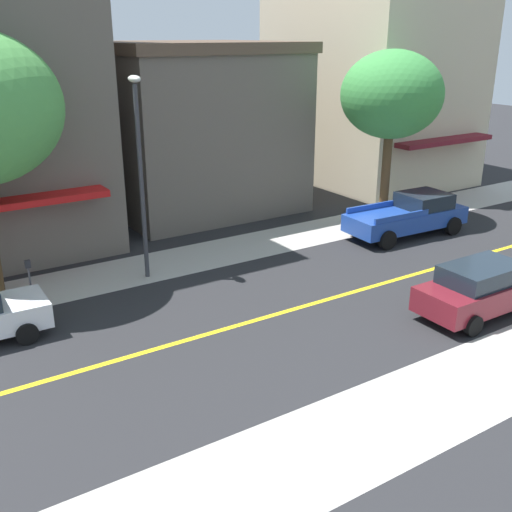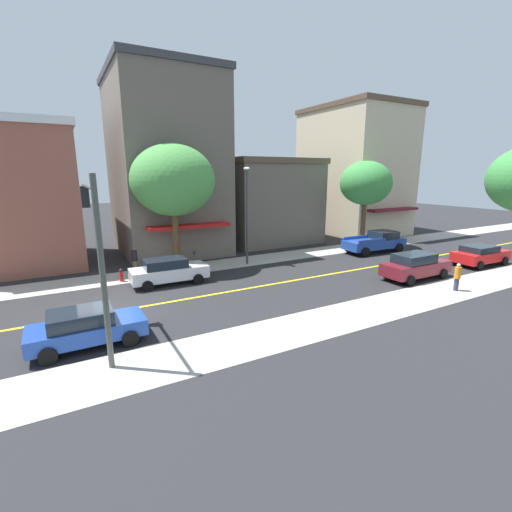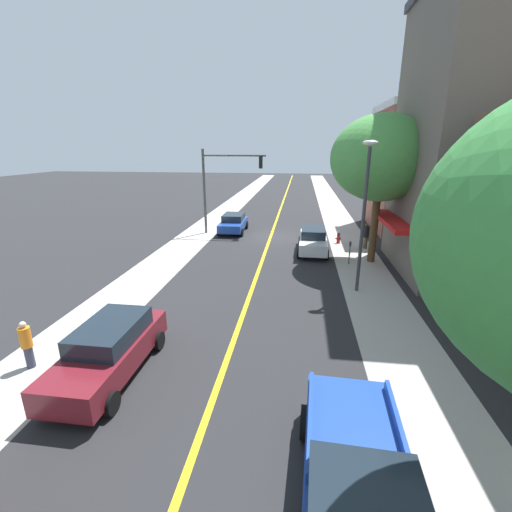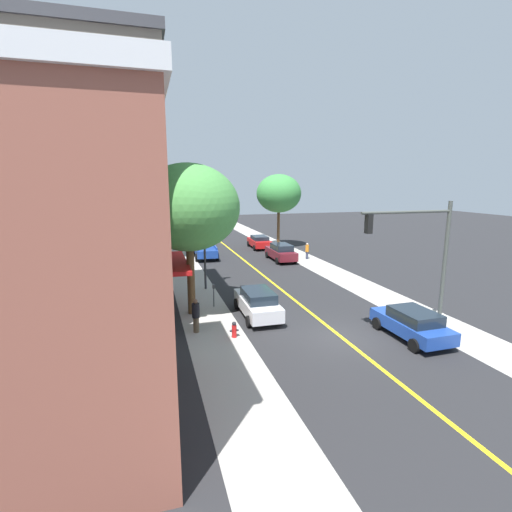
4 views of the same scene
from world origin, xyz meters
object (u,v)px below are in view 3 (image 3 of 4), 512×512
object	(u,v)px
traffic_light_mast	(222,179)
blue_sedan_right_curb	(233,223)
maroon_sedan_right_curb	(110,349)
pedestrian_black_shirt	(366,235)
street_tree_right_corner	(381,159)
fire_hydrant	(338,238)
white_sedan_left_curb	(313,240)
parking_meter	(350,249)
blue_pickup_truck	(359,495)
street_lamp	(365,203)
pedestrian_orange_shirt	(27,344)

from	to	relation	value
traffic_light_mast	blue_sedan_right_curb	xyz separation A→B (m)	(-0.70, -0.61, -3.65)
maroon_sedan_right_curb	pedestrian_black_shirt	distance (m)	18.63
street_tree_right_corner	fire_hydrant	world-z (taller)	street_tree_right_corner
street_tree_right_corner	fire_hydrant	xyz separation A→B (m)	(1.60, -4.10, -5.77)
white_sedan_left_curb	blue_sedan_right_curb	world-z (taller)	white_sedan_left_curb
parking_meter	street_tree_right_corner	bearing A→B (deg)	-150.89
street_tree_right_corner	pedestrian_black_shirt	size ratio (longest dim) A/B	4.88
parking_meter	blue_pickup_truck	world-z (taller)	blue_pickup_truck
parking_meter	white_sedan_left_curb	bearing A→B (deg)	-48.79
fire_hydrant	parking_meter	bearing A→B (deg)	91.88
parking_meter	maroon_sedan_right_curb	bearing A→B (deg)	53.63
parking_meter	pedestrian_black_shirt	xyz separation A→B (m)	(-1.57, -3.73, -0.01)
fire_hydrant	traffic_light_mast	size ratio (longest dim) A/B	0.12
traffic_light_mast	parking_meter	bearing A→B (deg)	-36.50
blue_pickup_truck	white_sedan_left_curb	bearing A→B (deg)	-176.45
blue_sedan_right_curb	blue_pickup_truck	distance (m)	24.10
street_tree_right_corner	blue_sedan_right_curb	distance (m)	13.13
street_tree_right_corner	parking_meter	distance (m)	5.49
parking_meter	street_lamp	bearing A→B (deg)	88.40
white_sedan_left_curb	blue_sedan_right_curb	size ratio (longest dim) A/B	1.08
street_tree_right_corner	traffic_light_mast	xyz separation A→B (m)	(10.67, -6.03, -1.74)
maroon_sedan_right_curb	blue_sedan_right_curb	world-z (taller)	maroon_sedan_right_curb
maroon_sedan_right_curb	blue_pickup_truck	xyz separation A→B (m)	(-6.89, 3.89, 0.03)
fire_hydrant	pedestrian_orange_shirt	size ratio (longest dim) A/B	0.50
traffic_light_mast	pedestrian_black_shirt	distance (m)	11.76
white_sedan_left_curb	maroon_sedan_right_curb	xyz separation A→B (m)	(6.60, 14.22, 0.03)
maroon_sedan_right_curb	traffic_light_mast	bearing A→B (deg)	-177.93
white_sedan_left_curb	blue_pickup_truck	size ratio (longest dim) A/B	0.82
parking_meter	blue_sedan_right_curb	bearing A→B (deg)	-41.11
fire_hydrant	white_sedan_left_curb	distance (m)	3.19
street_lamp	pedestrian_orange_shirt	world-z (taller)	street_lamp
street_tree_right_corner	pedestrian_black_shirt	bearing A→B (deg)	-92.48
pedestrian_black_shirt	street_lamp	bearing A→B (deg)	178.20
pedestrian_black_shirt	pedestrian_orange_shirt	size ratio (longest dim) A/B	1.09
parking_meter	maroon_sedan_right_curb	world-z (taller)	maroon_sedan_right_curb
street_lamp	maroon_sedan_right_curb	xyz separation A→B (m)	(8.59, 7.74, -3.47)
traffic_light_mast	maroon_sedan_right_curb	bearing A→B (deg)	-88.39
fire_hydrant	pedestrian_orange_shirt	world-z (taller)	pedestrian_orange_shirt
maroon_sedan_right_curb	pedestrian_orange_shirt	bearing A→B (deg)	-88.89
parking_meter	blue_sedan_right_curb	xyz separation A→B (m)	(8.53, -7.44, -0.16)
fire_hydrant	parking_meter	xyz separation A→B (m)	(-0.16, 4.90, 0.53)
parking_meter	blue_sedan_right_curb	world-z (taller)	blue_sedan_right_curb
street_tree_right_corner	fire_hydrant	size ratio (longest dim) A/B	10.56
street_lamp	white_sedan_left_curb	xyz separation A→B (m)	(1.99, -6.48, -3.50)
white_sedan_left_curb	maroon_sedan_right_curb	size ratio (longest dim) A/B	0.97
street_tree_right_corner	blue_pickup_truck	size ratio (longest dim) A/B	1.52
white_sedan_left_curb	pedestrian_black_shirt	world-z (taller)	pedestrian_black_shirt
blue_pickup_truck	fire_hydrant	bearing A→B (deg)	178.04
white_sedan_left_curb	street_tree_right_corner	bearing A→B (deg)	66.87
street_tree_right_corner	blue_pickup_truck	bearing A→B (deg)	78.84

